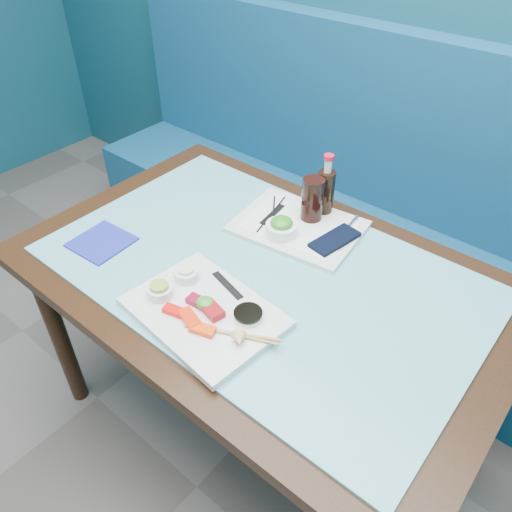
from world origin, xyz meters
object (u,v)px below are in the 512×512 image
Objects in this scene: sashimi_plate at (204,312)px; serving_tray at (298,226)px; dining_table at (261,292)px; booth_bench at (383,238)px; cola_bottle_body at (325,194)px; blue_napkin at (102,242)px; seaweed_bowl at (281,229)px; cola_glass at (312,199)px.

serving_tray is (-0.04, 0.46, -0.00)m from sashimi_plate.
booth_bench is at bearing 90.00° from dining_table.
cola_bottle_body is 0.71m from blue_napkin.
dining_table is at bearing 25.53° from blue_napkin.
seaweed_bowl is 0.55m from blue_napkin.
booth_bench is 2.14× the size of dining_table.
seaweed_bowl is (-0.01, -0.07, 0.03)m from serving_tray.
seaweed_bowl is 0.68× the size of cola_glass.
dining_table is at bearing -87.19° from cola_bottle_body.
blue_napkin is (-0.45, -1.05, 0.39)m from booth_bench.
dining_table is at bearing -88.50° from serving_tray.
blue_napkin is (-0.45, 0.02, -0.01)m from sashimi_plate.
blue_napkin is (-0.45, -0.21, 0.09)m from dining_table.
cola_bottle_body is at bearing 82.04° from cola_glass.
seaweed_bowl is 0.60× the size of blue_napkin.
serving_tray is at bearing 82.41° from seaweed_bowl.
serving_tray reaches higher than dining_table.
serving_tray is (-0.04, -0.61, 0.39)m from booth_bench.
cola_glass is at bearing 72.41° from serving_tray.
cola_bottle_body is (0.03, 0.19, 0.05)m from seaweed_bowl.
dining_table is 8.83× the size of cola_bottle_body.
sashimi_plate is 0.39m from seaweed_bowl.
booth_bench is 1.21m from blue_napkin.
serving_tray is 2.37× the size of blue_napkin.
booth_bench is 7.77× the size of sashimi_plate.
dining_table is 0.38m from cola_bottle_body.
sashimi_plate is at bearing -2.20° from blue_napkin.
blue_napkin is at bearing -176.49° from sashimi_plate.
booth_bench is 0.73m from serving_tray.
blue_napkin is at bearing -154.47° from dining_table.
booth_bench is at bearing 79.43° from serving_tray.
blue_napkin is at bearing -127.85° from cola_bottle_body.
booth_bench is 18.69× the size of blue_napkin.
booth_bench reaches higher than blue_napkin.
blue_napkin is at bearing -140.44° from serving_tray.
booth_bench is 18.93× the size of cola_bottle_body.
cola_bottle_body is (0.01, 0.06, -0.01)m from cola_glass.
seaweed_bowl is at bearing -98.50° from cola_bottle_body.
dining_table is 0.51m from blue_napkin.
booth_bench is at bearing 86.24° from seaweed_bowl.
sashimi_plate is 1.02× the size of serving_tray.
dining_table is (0.00, -0.84, 0.29)m from booth_bench.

